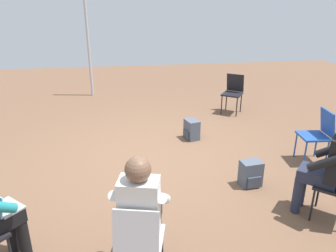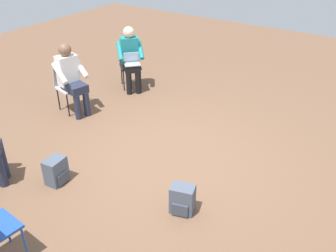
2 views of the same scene
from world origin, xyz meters
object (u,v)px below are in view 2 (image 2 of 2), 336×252
chair_south (68,84)px  chair_southwest (130,62)px  person_in_white (71,76)px  backpack_by_empty_chair (182,200)px  person_with_laptop (130,56)px  backpack_near_laptop_user (56,172)px

chair_south → chair_southwest: bearing=-175.2°
person_in_white → backpack_by_empty_chair: size_ratio=3.44×
person_with_laptop → backpack_near_laptop_user: size_ratio=3.44×
chair_southwest → backpack_near_laptop_user: bearing=64.6°
person_in_white → backpack_near_laptop_user: bearing=53.1°
chair_south → backpack_near_laptop_user: (1.60, 1.45, -0.34)m
chair_southwest → chair_south: bearing=34.0°
chair_south → person_in_white: bearing=90.0°
person_in_white → backpack_near_laptop_user: (1.57, 1.29, -0.54)m
chair_southwest → person_with_laptop: (0.12, 0.12, 0.20)m
person_in_white → chair_southwest: bearing=-168.8°
person_with_laptop → chair_southwest: bearing=-90.0°
backpack_near_laptop_user → backpack_by_empty_chair: (-0.46, 1.67, 0.00)m
chair_south → backpack_by_empty_chair: chair_south is taller
chair_southwest → person_with_laptop: bearing=90.0°
person_with_laptop → backpack_by_empty_chair: 3.76m
chair_southwest → backpack_by_empty_chair: size_ratio=2.36×
backpack_near_laptop_user → chair_south: bearing=-137.9°
chair_southwest → chair_south: same height
backpack_near_laptop_user → backpack_by_empty_chair: same height
chair_southwest → person_in_white: 1.51m
backpack_by_empty_chair → person_with_laptop: bearing=-131.9°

